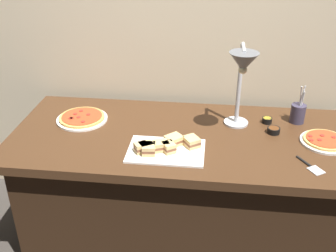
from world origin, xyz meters
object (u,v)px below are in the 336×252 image
object	(u,v)px
sauce_cup_far	(267,120)
utensil_holder	(298,113)
sandwich_platter	(165,147)
sauce_cup_near	(274,130)
serving_spatula	(310,166)
pizza_plate_center	(325,141)
pizza_plate_front	(82,118)
heat_lamp	(242,70)

from	to	relation	value
sauce_cup_far	utensil_holder	bearing A→B (deg)	10.10
sandwich_platter	sauce_cup_near	size ratio (longest dim) A/B	5.57
sauce_cup_near	utensil_holder	distance (m)	0.22
sauce_cup_far	sauce_cup_near	bearing A→B (deg)	-78.65
sauce_cup_near	sauce_cup_far	distance (m)	0.12
utensil_holder	serving_spatula	xyz separation A→B (m)	(-0.01, -0.47, -0.06)
pizza_plate_center	sauce_cup_far	xyz separation A→B (m)	(-0.28, 0.20, 0.00)
pizza_plate_front	sandwich_platter	distance (m)	0.60
sandwich_platter	sauce_cup_far	size ratio (longest dim) A/B	6.88
pizza_plate_center	sauce_cup_near	world-z (taller)	sauce_cup_near
heat_lamp	pizza_plate_front	xyz separation A→B (m)	(-0.90, 0.06, -0.36)
pizza_plate_front	pizza_plate_center	xyz separation A→B (m)	(1.36, -0.11, -0.00)
heat_lamp	sauce_cup_far	world-z (taller)	heat_lamp
pizza_plate_front	sauce_cup_near	distance (m)	1.10
sandwich_platter	sauce_cup_near	distance (m)	0.63
serving_spatula	sauce_cup_far	bearing A→B (deg)	110.46
heat_lamp	serving_spatula	size ratio (longest dim) A/B	2.99
utensil_holder	serving_spatula	size ratio (longest dim) A/B	1.42
pizza_plate_center	serving_spatula	distance (m)	0.27
utensil_holder	serving_spatula	distance (m)	0.47
pizza_plate_center	sauce_cup_near	xyz separation A→B (m)	(-0.26, 0.08, 0.00)
sauce_cup_far	serving_spatula	xyz separation A→B (m)	(0.16, -0.44, -0.01)
pizza_plate_center	pizza_plate_front	bearing A→B (deg)	175.51
pizza_plate_center	sandwich_platter	world-z (taller)	sandwich_platter
pizza_plate_center	sauce_cup_near	size ratio (longest dim) A/B	3.65
pizza_plate_front	sandwich_platter	world-z (taller)	sandwich_platter
pizza_plate_center	serving_spatula	size ratio (longest dim) A/B	1.58
pizza_plate_center	serving_spatula	xyz separation A→B (m)	(-0.12, -0.24, -0.01)
pizza_plate_front	utensil_holder	bearing A→B (deg)	5.58
heat_lamp	sandwich_platter	xyz separation A→B (m)	(-0.37, -0.23, -0.35)
pizza_plate_center	serving_spatula	bearing A→B (deg)	-116.52
pizza_plate_center	sauce_cup_far	size ratio (longest dim) A/B	4.51
sandwich_platter	serving_spatula	xyz separation A→B (m)	(0.72, -0.06, -0.02)
pizza_plate_front	heat_lamp	bearing A→B (deg)	-3.77
heat_lamp	sauce_cup_far	distance (m)	0.43
pizza_plate_center	sandwich_platter	xyz separation A→B (m)	(-0.84, -0.18, 0.01)
sauce_cup_far	utensil_holder	distance (m)	0.18
pizza_plate_front	serving_spatula	bearing A→B (deg)	-15.58
sandwich_platter	serving_spatula	size ratio (longest dim) A/B	2.42
sauce_cup_near	utensil_holder	world-z (taller)	utensil_holder
heat_lamp	pizza_plate_center	xyz separation A→B (m)	(0.46, -0.05, -0.36)
pizza_plate_front	sauce_cup_far	size ratio (longest dim) A/B	5.23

